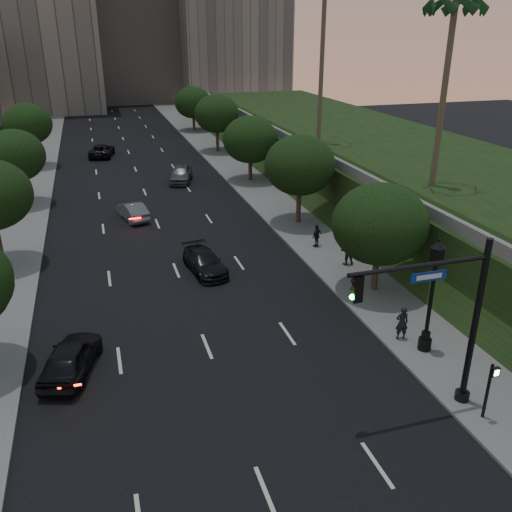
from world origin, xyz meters
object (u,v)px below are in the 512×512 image
object	(u,v)px
traffic_signal_mast	(450,326)
street_lamp	(431,301)
pedestrian_b	(347,251)
sedan_mid_left	(133,211)
pedestrian_a	(402,323)
sedan_near_left	(70,358)
sedan_far_right	(181,174)
pedestrian_c	(317,236)
sedan_near_right	(205,262)
sedan_far_left	(102,150)

from	to	relation	value
traffic_signal_mast	street_lamp	bearing A→B (deg)	64.62
street_lamp	pedestrian_b	xyz separation A→B (m)	(0.85, 9.93, -1.60)
sedan_mid_left	pedestrian_a	world-z (taller)	pedestrian_a
sedan_near_left	sedan_far_right	size ratio (longest dim) A/B	0.94
pedestrian_b	pedestrian_c	distance (m)	3.34
sedan_near_left	pedestrian_b	distance (m)	17.74
street_lamp	pedestrian_a	distance (m)	2.08
sedan_far_right	pedestrian_b	xyz separation A→B (m)	(6.53, -22.96, 0.23)
sedan_near_left	sedan_near_right	bearing A→B (deg)	-114.57
street_lamp	sedan_far_left	size ratio (longest dim) A/B	1.09
sedan_far_right	pedestrian_c	bearing A→B (deg)	-56.31
sedan_near_right	sedan_far_right	distance (m)	21.35
sedan_far_left	pedestrian_a	distance (m)	47.14
sedan_mid_left	sedan_far_left	bearing A→B (deg)	-100.19
traffic_signal_mast	street_lamp	size ratio (longest dim) A/B	1.25
street_lamp	pedestrian_c	distance (m)	13.32
pedestrian_c	street_lamp	bearing A→B (deg)	59.03
pedestrian_b	sedan_far_left	bearing A→B (deg)	-60.83
traffic_signal_mast	pedestrian_b	size ratio (longest dim) A/B	3.94
pedestrian_b	pedestrian_c	size ratio (longest dim) A/B	1.15
street_lamp	sedan_near_left	bearing A→B (deg)	169.07
traffic_signal_mast	sedan_near_right	distance (m)	16.72
pedestrian_c	pedestrian_b	bearing A→B (deg)	71.21
traffic_signal_mast	sedan_far_left	xyz separation A→B (m)	(-10.85, 50.35, -2.95)
sedan_far_right	street_lamp	bearing A→B (deg)	-63.11
pedestrian_c	sedan_far_right	bearing A→B (deg)	-103.54
sedan_near_right	pedestrian_a	bearing A→B (deg)	-63.12
pedestrian_a	pedestrian_c	world-z (taller)	pedestrian_a
sedan_mid_left	street_lamp	bearing A→B (deg)	102.19
sedan_far_right	sedan_near_right	bearing A→B (deg)	-78.62
sedan_far_left	pedestrian_a	size ratio (longest dim) A/B	3.09
sedan_far_left	pedestrian_b	bearing A→B (deg)	121.48
sedan_mid_left	pedestrian_a	size ratio (longest dim) A/B	2.46
sedan_far_right	sedan_far_left	bearing A→B (deg)	133.54
traffic_signal_mast	street_lamp	xyz separation A→B (m)	(1.72, 3.62, -1.04)
sedan_near_left	pedestrian_c	size ratio (longest dim) A/B	2.87
traffic_signal_mast	pedestrian_c	xyz separation A→B (m)	(1.91, 16.83, -2.75)
street_lamp	sedan_far_left	xyz separation A→B (m)	(-12.57, 46.73, -1.92)
traffic_signal_mast	sedan_near_right	xyz separation A→B (m)	(-6.09, 15.28, -3.02)
pedestrian_b	pedestrian_c	xyz separation A→B (m)	(-0.66, 3.27, -0.12)
sedan_near_left	pedestrian_c	bearing A→B (deg)	-129.95
sedan_far_left	sedan_near_right	bearing A→B (deg)	109.18
pedestrian_c	sedan_mid_left	bearing A→B (deg)	-70.94
sedan_far_right	pedestrian_b	world-z (taller)	pedestrian_b
traffic_signal_mast	sedan_near_left	size ratio (longest dim) A/B	1.59
pedestrian_b	sedan_far_right	bearing A→B (deg)	-64.99
sedan_near_left	sedan_mid_left	distance (m)	20.45
street_lamp	sedan_mid_left	bearing A→B (deg)	115.86
pedestrian_c	sedan_near_left	bearing A→B (deg)	2.94
pedestrian_a	pedestrian_c	size ratio (longest dim) A/B	1.09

